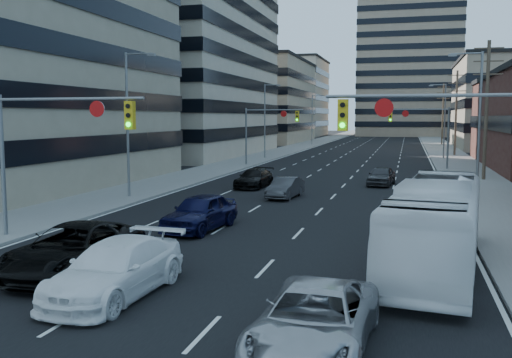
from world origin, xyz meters
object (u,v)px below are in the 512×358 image
Objects in this scene: white_van at (116,269)px; sedan_blue at (200,212)px; black_pickup at (74,249)px; silver_suv at (315,320)px; transit_bus at (436,225)px.

white_van is 9.63m from sedan_blue.
silver_suv is at bearing -27.15° from black_pickup.
white_van is (2.46, -1.76, -0.02)m from black_pickup.
sedan_blue reaches higher than white_van.
transit_bus is at bearing 34.20° from white_van.
silver_suv is (8.55, -4.18, -0.09)m from black_pickup.
silver_suv is 8.27m from transit_bus.
white_van is 6.55m from silver_suv.
white_van is 10.40m from transit_bus.
white_van is 0.50× the size of transit_bus.
black_pickup is 1.07× the size of white_van.
sedan_blue is (1.42, 7.81, 0.01)m from black_pickup.
transit_bus reaches higher than white_van.
sedan_blue is at bearing 78.60° from black_pickup.
black_pickup is at bearing -93.04° from sedan_blue.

